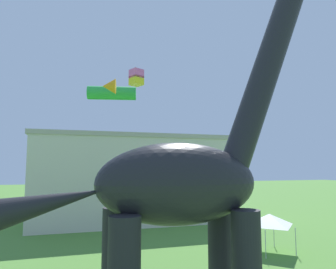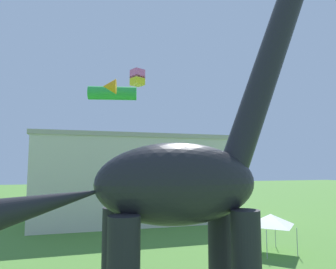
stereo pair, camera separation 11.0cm
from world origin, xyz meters
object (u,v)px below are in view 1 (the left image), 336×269
(dinosaur_sculpture, at_px, (177,184))
(kite_mid_right, at_px, (111,92))
(kite_high_left, at_px, (136,77))
(festival_canopy_tent, at_px, (269,220))

(dinosaur_sculpture, distance_m, kite_mid_right, 8.24)
(dinosaur_sculpture, distance_m, kite_high_left, 15.07)
(festival_canopy_tent, bearing_deg, kite_high_left, 162.80)
(festival_canopy_tent, xyz_separation_m, kite_mid_right, (-13.15, -3.38, 8.74))
(dinosaur_sculpture, relative_size, festival_canopy_tent, 5.35)
(dinosaur_sculpture, bearing_deg, kite_mid_right, 125.20)
(kite_mid_right, bearing_deg, kite_high_left, 67.05)
(kite_high_left, relative_size, kite_mid_right, 0.44)
(dinosaur_sculpture, xyz_separation_m, festival_canopy_tent, (11.02, 9.41, -3.54))
(festival_canopy_tent, xyz_separation_m, kite_high_left, (-10.36, 3.21, 11.75))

